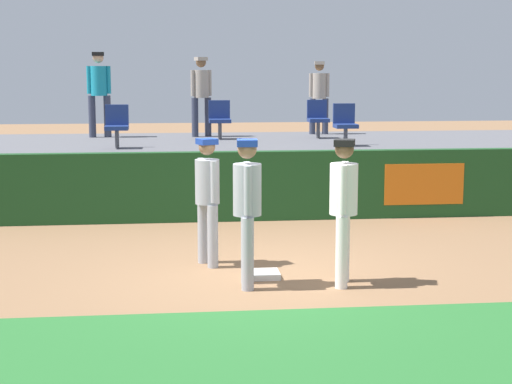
# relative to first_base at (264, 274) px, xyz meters

# --- Properties ---
(ground_plane) EXTENTS (60.00, 60.00, 0.00)m
(ground_plane) POSITION_rel_first_base_xyz_m (-0.01, 0.07, -0.04)
(ground_plane) COLOR #846042
(grass_foreground_strip) EXTENTS (18.00, 2.80, 0.01)m
(grass_foreground_strip) POSITION_rel_first_base_xyz_m (-0.01, -2.86, -0.04)
(grass_foreground_strip) COLOR #26662B
(grass_foreground_strip) RESTS_ON ground_plane
(first_base) EXTENTS (0.40, 0.40, 0.08)m
(first_base) POSITION_rel_first_base_xyz_m (0.00, 0.00, 0.00)
(first_base) COLOR white
(first_base) RESTS_ON ground_plane
(player_fielder_home) EXTENTS (0.47, 0.55, 1.88)m
(player_fielder_home) POSITION_rel_first_base_xyz_m (0.97, -0.46, 1.05)
(player_fielder_home) COLOR white
(player_fielder_home) RESTS_ON ground_plane
(player_runner_visitor) EXTENTS (0.38, 0.53, 1.89)m
(player_runner_visitor) POSITION_rel_first_base_xyz_m (-0.27, -0.42, 1.05)
(player_runner_visitor) COLOR #9EA3AD
(player_runner_visitor) RESTS_ON ground_plane
(player_coach_visitor) EXTENTS (0.45, 0.47, 1.80)m
(player_coach_visitor) POSITION_rel_first_base_xyz_m (-0.71, 0.77, 1.00)
(player_coach_visitor) COLOR #9EA3AD
(player_coach_visitor) RESTS_ON ground_plane
(field_wall) EXTENTS (18.00, 0.26, 1.27)m
(field_wall) POSITION_rel_first_base_xyz_m (0.01, 4.07, 0.59)
(field_wall) COLOR #19471E
(field_wall) RESTS_ON ground_plane
(bleacher_platform) EXTENTS (18.00, 4.80, 1.21)m
(bleacher_platform) POSITION_rel_first_base_xyz_m (-0.01, 6.64, 0.56)
(bleacher_platform) COLOR #59595E
(bleacher_platform) RESTS_ON ground_plane
(seat_front_right) EXTENTS (0.44, 0.44, 0.84)m
(seat_front_right) POSITION_rel_first_base_xyz_m (2.29, 5.51, 1.64)
(seat_front_right) COLOR #4C4C51
(seat_front_right) RESTS_ON bleacher_platform
(seat_front_left) EXTENTS (0.45, 0.44, 0.84)m
(seat_front_left) POSITION_rel_first_base_xyz_m (-2.23, 5.51, 1.64)
(seat_front_left) COLOR #4C4C51
(seat_front_left) RESTS_ON bleacher_platform
(seat_back_right) EXTENTS (0.44, 0.44, 0.84)m
(seat_back_right) POSITION_rel_first_base_xyz_m (2.07, 7.31, 1.64)
(seat_back_right) COLOR #4C4C51
(seat_back_right) RESTS_ON bleacher_platform
(seat_back_center) EXTENTS (0.47, 0.44, 0.84)m
(seat_back_center) POSITION_rel_first_base_xyz_m (-0.11, 7.32, 1.64)
(seat_back_center) COLOR #4C4C51
(seat_back_center) RESTS_ON bleacher_platform
(spectator_hooded) EXTENTS (0.47, 0.36, 1.69)m
(spectator_hooded) POSITION_rel_first_base_xyz_m (2.28, 8.35, 2.15)
(spectator_hooded) COLOR #33384C
(spectator_hooded) RESTS_ON bleacher_platform
(spectator_capped) EXTENTS (0.48, 0.43, 1.78)m
(spectator_capped) POSITION_rel_first_base_xyz_m (-0.48, 7.96, 2.20)
(spectator_capped) COLOR #33384C
(spectator_capped) RESTS_ON bleacher_platform
(spectator_casual) EXTENTS (0.53, 0.37, 1.89)m
(spectator_casual) POSITION_rel_first_base_xyz_m (-2.76, 8.04, 2.27)
(spectator_casual) COLOR #33384C
(spectator_casual) RESTS_ON bleacher_platform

